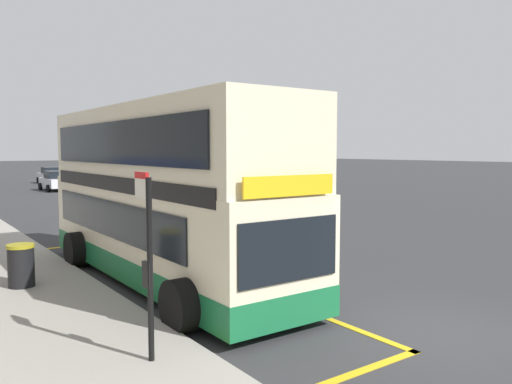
{
  "coord_description": "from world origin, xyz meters",
  "views": [
    {
      "loc": [
        -7.99,
        -5.39,
        3.33
      ],
      "look_at": [
        0.01,
        5.8,
        2.19
      ],
      "focal_mm": 35.83,
      "sensor_mm": 36.0,
      "label": 1
    }
  ],
  "objects_px": {
    "litter_bin": "(21,265)",
    "double_decker_bus": "(162,200)",
    "parked_car_white_across": "(51,175)",
    "bus_stop_sign": "(148,252)",
    "parked_car_white_distant": "(56,181)"
  },
  "relations": [
    {
      "from": "litter_bin",
      "to": "double_decker_bus",
      "type": "bearing_deg",
      "value": -15.74
    },
    {
      "from": "parked_car_white_across",
      "to": "litter_bin",
      "type": "distance_m",
      "value": 41.66
    },
    {
      "from": "bus_stop_sign",
      "to": "litter_bin",
      "type": "relative_size",
      "value": 2.86
    },
    {
      "from": "double_decker_bus",
      "to": "parked_car_white_across",
      "type": "distance_m",
      "value": 41.87
    },
    {
      "from": "parked_car_white_distant",
      "to": "litter_bin",
      "type": "xyz_separation_m",
      "value": [
        -8.55,
        -30.58,
        -0.16
      ]
    },
    {
      "from": "double_decker_bus",
      "to": "litter_bin",
      "type": "distance_m",
      "value": 3.59
    },
    {
      "from": "parked_car_white_across",
      "to": "parked_car_white_distant",
      "type": "height_order",
      "value": "same"
    },
    {
      "from": "bus_stop_sign",
      "to": "litter_bin",
      "type": "height_order",
      "value": "bus_stop_sign"
    },
    {
      "from": "double_decker_bus",
      "to": "parked_car_white_distant",
      "type": "relative_size",
      "value": 2.44
    },
    {
      "from": "bus_stop_sign",
      "to": "parked_car_white_distant",
      "type": "xyz_separation_m",
      "value": [
        7.82,
        36.2,
        -1.0
      ]
    },
    {
      "from": "double_decker_bus",
      "to": "bus_stop_sign",
      "type": "height_order",
      "value": "double_decker_bus"
    },
    {
      "from": "double_decker_bus",
      "to": "bus_stop_sign",
      "type": "bearing_deg",
      "value": -117.43
    },
    {
      "from": "parked_car_white_across",
      "to": "parked_car_white_distant",
      "type": "xyz_separation_m",
      "value": [
        -2.0,
        -9.72,
        0.0
      ]
    },
    {
      "from": "parked_car_white_across",
      "to": "litter_bin",
      "type": "height_order",
      "value": "parked_car_white_across"
    },
    {
      "from": "double_decker_bus",
      "to": "parked_car_white_across",
      "type": "xyz_separation_m",
      "value": [
        7.37,
        41.2,
        -1.26
      ]
    }
  ]
}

